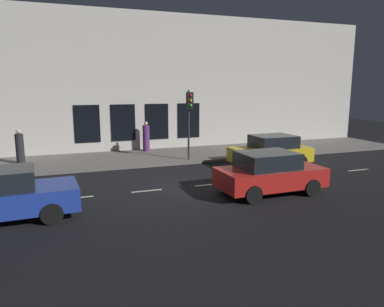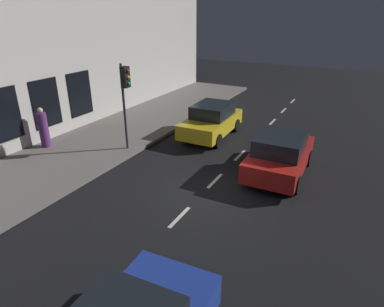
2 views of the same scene
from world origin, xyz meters
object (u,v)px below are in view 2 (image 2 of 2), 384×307
parked_car_2 (211,120)px  pedestrian_1 (44,129)px  traffic_light (125,88)px  parked_car_3 (280,155)px

parked_car_2 → pedestrian_1: size_ratio=2.25×
traffic_light → pedestrian_1: 4.22m
traffic_light → parked_car_3: traffic_light is taller
parked_car_2 → pedestrian_1: pedestrian_1 is taller
traffic_light → parked_car_3: size_ratio=0.91×
traffic_light → parked_car_3: (-6.28, -0.94, -2.05)m
parked_car_2 → pedestrian_1: bearing=40.0°
traffic_light → parked_car_2: traffic_light is taller
parked_car_2 → parked_car_3: size_ratio=0.99×
pedestrian_1 → parked_car_2: bearing=-27.4°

